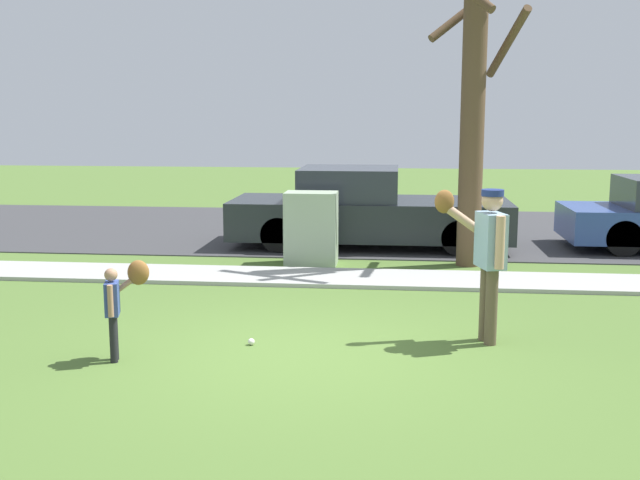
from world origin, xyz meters
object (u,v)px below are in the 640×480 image
(utility_cabinet, at_px, (311,228))
(street_tree_near, at_px, (474,85))
(baseball, at_px, (251,342))
(person_adult, at_px, (486,248))
(person_child, at_px, (120,297))
(parked_pickup_dark, at_px, (365,211))

(utility_cabinet, bearing_deg, street_tree_near, 3.72)
(baseball, height_order, street_tree_near, street_tree_near)
(person_adult, height_order, baseball, person_adult)
(person_child, height_order, street_tree_near, street_tree_near)
(street_tree_near, bearing_deg, parked_pickup_dark, 137.48)
(person_child, relative_size, street_tree_near, 0.18)
(person_adult, bearing_deg, person_child, -0.35)
(parked_pickup_dark, bearing_deg, utility_cabinet, -114.47)
(person_child, xyz_separation_m, baseball, (1.22, 0.61, -0.62))
(utility_cabinet, bearing_deg, person_child, -104.77)
(person_child, distance_m, parked_pickup_dark, 7.28)
(person_adult, height_order, person_child, person_adult)
(street_tree_near, distance_m, parked_pickup_dark, 3.32)
(person_adult, bearing_deg, utility_cabinet, -75.09)
(utility_cabinet, bearing_deg, parked_pickup_dark, 65.53)
(person_child, relative_size, baseball, 13.70)
(person_adult, relative_size, person_child, 1.67)
(person_child, height_order, utility_cabinet, utility_cabinet)
(person_adult, relative_size, utility_cabinet, 1.39)
(person_child, bearing_deg, utility_cabinet, 60.06)
(baseball, xyz_separation_m, parked_pickup_dark, (0.96, 6.34, 0.64))
(person_adult, xyz_separation_m, person_child, (-3.75, -0.99, -0.40))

